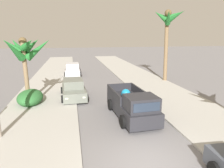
{
  "coord_description": "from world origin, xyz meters",
  "views": [
    {
      "loc": [
        -2.82,
        -6.78,
        5.04
      ],
      "look_at": [
        0.3,
        8.96,
        1.2
      ],
      "focal_mm": 32.88,
      "sensor_mm": 36.0,
      "label": 1
    }
  ],
  "objects_px": {
    "car_left_near": "(73,89)",
    "palm_tree_right_fore": "(24,50)",
    "hedge_bush": "(30,97)",
    "pickup_truck": "(132,106)",
    "palm_tree_left_mid": "(168,24)",
    "car_left_mid": "(73,70)"
  },
  "relations": [
    {
      "from": "palm_tree_right_fore",
      "to": "hedge_bush",
      "type": "bearing_deg",
      "value": -65.66
    },
    {
      "from": "pickup_truck",
      "to": "car_left_near",
      "type": "height_order",
      "value": "pickup_truck"
    },
    {
      "from": "pickup_truck",
      "to": "car_left_mid",
      "type": "height_order",
      "value": "pickup_truck"
    },
    {
      "from": "car_left_near",
      "to": "hedge_bush",
      "type": "distance_m",
      "value": 3.37
    },
    {
      "from": "car_left_near",
      "to": "palm_tree_right_fore",
      "type": "height_order",
      "value": "palm_tree_right_fore"
    },
    {
      "from": "pickup_truck",
      "to": "palm_tree_left_mid",
      "type": "xyz_separation_m",
      "value": [
        6.6,
        9.41,
        5.37
      ]
    },
    {
      "from": "pickup_truck",
      "to": "car_left_near",
      "type": "bearing_deg",
      "value": 125.33
    },
    {
      "from": "palm_tree_right_fore",
      "to": "palm_tree_left_mid",
      "type": "relative_size",
      "value": 0.65
    },
    {
      "from": "palm_tree_right_fore",
      "to": "hedge_bush",
      "type": "distance_m",
      "value": 3.5
    },
    {
      "from": "car_left_near",
      "to": "palm_tree_right_fore",
      "type": "relative_size",
      "value": 0.87
    },
    {
      "from": "hedge_bush",
      "to": "pickup_truck",
      "type": "bearing_deg",
      "value": -29.88
    },
    {
      "from": "pickup_truck",
      "to": "car_left_mid",
      "type": "relative_size",
      "value": 1.24
    },
    {
      "from": "pickup_truck",
      "to": "car_left_mid",
      "type": "bearing_deg",
      "value": 103.01
    },
    {
      "from": "car_left_near",
      "to": "hedge_bush",
      "type": "relative_size",
      "value": 1.55
    },
    {
      "from": "car_left_mid",
      "to": "palm_tree_right_fore",
      "type": "bearing_deg",
      "value": -107.66
    },
    {
      "from": "pickup_truck",
      "to": "palm_tree_left_mid",
      "type": "height_order",
      "value": "palm_tree_left_mid"
    },
    {
      "from": "car_left_mid",
      "to": "palm_tree_right_fore",
      "type": "distance_m",
      "value": 11.74
    },
    {
      "from": "palm_tree_left_mid",
      "to": "hedge_bush",
      "type": "xyz_separation_m",
      "value": [
        -13.29,
        -5.56,
        -5.6
      ]
    },
    {
      "from": "palm_tree_left_mid",
      "to": "car_left_mid",
      "type": "bearing_deg",
      "value": 150.85
    },
    {
      "from": "pickup_truck",
      "to": "car_left_near",
      "type": "relative_size",
      "value": 1.23
    },
    {
      "from": "car_left_near",
      "to": "hedge_bush",
      "type": "height_order",
      "value": "car_left_near"
    },
    {
      "from": "pickup_truck",
      "to": "palm_tree_right_fore",
      "type": "distance_m",
      "value": 8.73
    }
  ]
}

